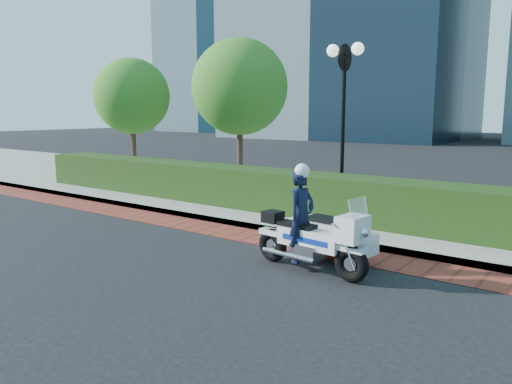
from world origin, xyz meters
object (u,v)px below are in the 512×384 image
Objects in this scene: tree_a at (132,96)px; police_motorcycle at (317,231)px; lamppost at (344,99)px; tree_b at (240,87)px.

police_motorcycle is (11.92, -5.96, -2.61)m from tree_a.
police_motorcycle is at bearing -67.65° from lamppost.
tree_b reaches higher than tree_a.
lamppost is 0.92× the size of tree_a.
tree_a reaches higher than police_motorcycle.
tree_b reaches higher than police_motorcycle.
police_motorcycle is at bearing -26.57° from tree_a.
lamppost is 5.56m from police_motorcycle.
tree_a reaches higher than lamppost.
lamppost is 1.89× the size of police_motorcycle.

